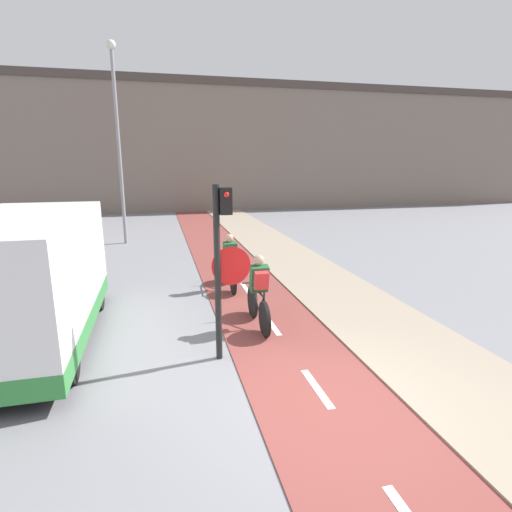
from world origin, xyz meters
TOP-DOWN VIEW (x-y plane):
  - ground_plane at (0.00, 0.00)m, footprint 120.00×120.00m
  - bike_lane at (0.00, 0.00)m, footprint 2.16×60.00m
  - sidewalk_strip at (2.28, 0.00)m, footprint 2.40×60.00m
  - building_row_background at (0.00, 25.78)m, footprint 60.00×5.20m
  - traffic_light_pole at (-1.21, 1.85)m, footprint 0.67×0.26m
  - street_lamp_far at (-3.62, 13.00)m, footprint 0.36×0.36m
  - cyclist_near at (-0.28, 3.01)m, footprint 0.46×1.77m
  - cyclist_far at (-0.41, 5.73)m, footprint 0.46×1.70m
  - van at (-4.65, 3.27)m, footprint 2.16×5.08m

SIDE VIEW (x-z plane):
  - ground_plane at x=0.00m, z-range 0.00..0.00m
  - bike_lane at x=0.00m, z-range 0.00..0.02m
  - sidewalk_strip at x=2.28m, z-range 0.00..0.05m
  - cyclist_far at x=-0.41m, z-range -0.09..1.44m
  - cyclist_near at x=-0.28m, z-range -0.05..1.51m
  - van at x=-4.65m, z-range -0.02..2.44m
  - traffic_light_pole at x=-1.21m, z-range 0.37..3.41m
  - building_row_background at x=0.00m, z-range 0.01..8.84m
  - street_lamp_far at x=-3.62m, z-range 0.79..8.74m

